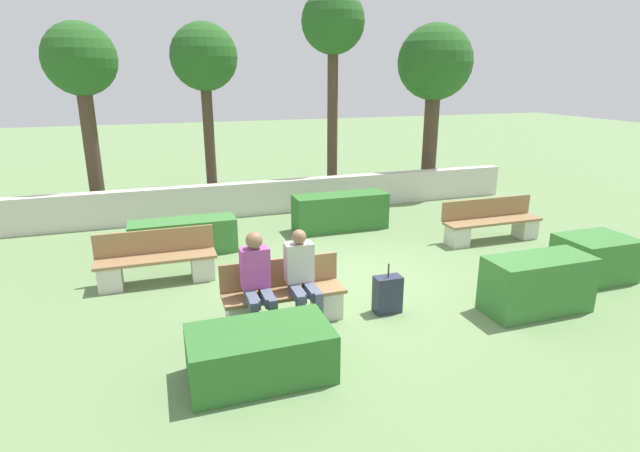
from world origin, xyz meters
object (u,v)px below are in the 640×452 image
bench_right_side (157,263)px  suitcase (387,294)px  tree_leftmost (81,67)px  tree_rightmost (435,67)px  tree_center_right (333,29)px  person_seated_woman (257,278)px  person_seated_man (302,274)px  tree_center_left (204,61)px  bench_left_side (491,225)px  bench_front (284,299)px

bench_right_side → suitcase: bench_right_side is taller
tree_leftmost → suitcase: bearing=-57.6°
tree_leftmost → tree_rightmost: 8.87m
tree_leftmost → tree_center_right: tree_center_right is taller
person_seated_woman → tree_rightmost: size_ratio=0.29×
suitcase → person_seated_woman: bearing=177.4°
person_seated_man → suitcase: bearing=-3.6°
bench_right_side → tree_leftmost: tree_leftmost is taller
tree_center_left → person_seated_man: bearing=-87.0°
bench_right_side → suitcase: 3.80m
tree_center_right → bench_right_side: bearing=-135.2°
suitcase → tree_center_right: 8.22m
tree_leftmost → tree_center_right: 6.08m
person_seated_man → tree_rightmost: bearing=48.6°
tree_center_left → tree_rightmost: bearing=-3.3°
bench_left_side → tree_center_left: (-5.07, 4.73, 3.25)m
bench_front → person_seated_woman: person_seated_woman is taller
tree_center_right → tree_rightmost: (2.86, -0.28, -0.91)m
bench_left_side → person_seated_woman: (-5.31, -2.17, 0.41)m
person_seated_man → person_seated_woman: size_ratio=0.98×
person_seated_man → bench_right_side: bearing=131.4°
tree_center_left → tree_rightmost: size_ratio=0.97×
person_seated_woman → bench_front: bearing=19.1°
tree_center_left → tree_rightmost: (6.14, -0.35, -0.10)m
bench_right_side → tree_center_left: tree_center_left is taller
tree_leftmost → bench_front: bearing=-66.6°
bench_right_side → person_seated_woman: bearing=-59.2°
bench_left_side → bench_right_side: size_ratio=1.11×
tree_leftmost → bench_left_side: bearing=-30.6°
tree_rightmost → person_seated_man: bearing=-131.4°
suitcase → tree_center_right: size_ratio=0.14×
suitcase → tree_center_left: (-1.62, 6.99, 3.32)m
bench_front → person_seated_man: size_ratio=1.28×
bench_left_side → tree_rightmost: size_ratio=0.46×
suitcase → tree_rightmost: tree_rightmost is taller
bench_right_side → tree_rightmost: size_ratio=0.41×
tree_center_right → suitcase: bearing=-103.5°
tree_center_left → tree_center_right: size_ratio=0.84×
person_seated_woman → suitcase: (1.86, -0.08, -0.47)m
bench_right_side → tree_rightmost: (7.63, 4.46, 3.16)m
tree_center_left → tree_rightmost: 6.15m
bench_left_side → tree_leftmost: (-7.79, 4.60, 3.12)m
bench_front → tree_center_right: size_ratio=0.31×
bench_front → suitcase: bench_front is taller
person_seated_woman → bench_right_side: bearing=120.7°
bench_right_side → suitcase: bearing=-35.0°
tree_center_right → tree_rightmost: tree_center_right is taller
bench_left_side → person_seated_woman: person_seated_woman is taller
suitcase → tree_leftmost: tree_leftmost is taller
person_seated_man → person_seated_woman: (-0.61, 0.00, 0.02)m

